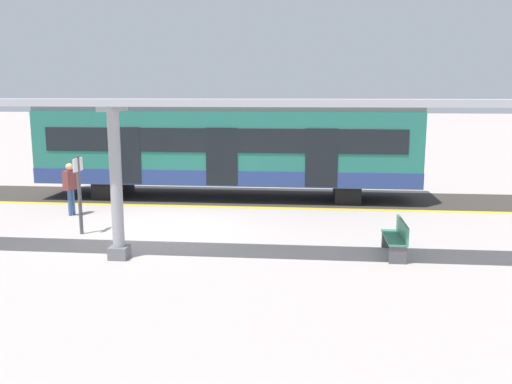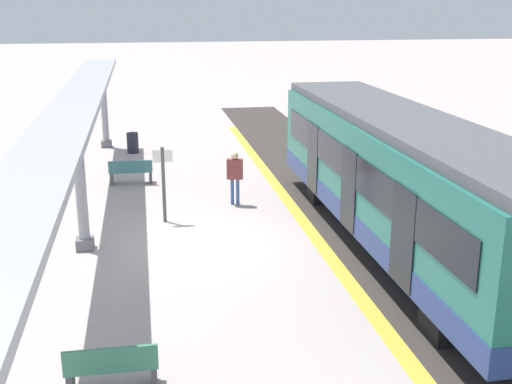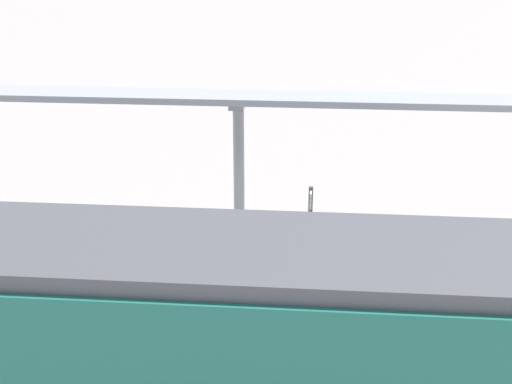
{
  "view_description": "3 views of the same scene",
  "coord_description": "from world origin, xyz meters",
  "px_view_note": "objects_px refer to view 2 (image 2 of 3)",
  "views": [
    {
      "loc": [
        15.04,
        4.35,
        3.92
      ],
      "look_at": [
        1.34,
        2.97,
        1.39
      ],
      "focal_mm": 38.37,
      "sensor_mm": 36.0,
      "label": 1
    },
    {
      "loc": [
        1.27,
        15.98,
        6.13
      ],
      "look_at": [
        -1.14,
        2.28,
        2.03
      ],
      "focal_mm": 45.54,
      "sensor_mm": 36.0,
      "label": 2
    },
    {
      "loc": [
        -13.2,
        -2.0,
        7.38
      ],
      "look_at": [
        0.79,
        -0.77,
        2.03
      ],
      "focal_mm": 47.38,
      "sensor_mm": 36.0,
      "label": 3
    }
  ],
  "objects_px": {
    "trash_bin": "(133,143)",
    "passenger_waiting_near_edge": "(235,172)",
    "bench_near_end": "(131,172)",
    "platform_info_sign": "(163,177)",
    "train_near_carriage": "(399,181)",
    "bench_mid_platform": "(112,368)",
    "canopy_pillar_second": "(80,181)",
    "canopy_pillar_nearest": "(104,105)"
  },
  "relations": [
    {
      "from": "train_near_carriage",
      "to": "platform_info_sign",
      "type": "height_order",
      "value": "train_near_carriage"
    },
    {
      "from": "platform_info_sign",
      "to": "canopy_pillar_nearest",
      "type": "bearing_deg",
      "value": -78.65
    },
    {
      "from": "passenger_waiting_near_edge",
      "to": "bench_near_end",
      "type": "bearing_deg",
      "value": -42.8
    },
    {
      "from": "passenger_waiting_near_edge",
      "to": "canopy_pillar_nearest",
      "type": "bearing_deg",
      "value": -64.83
    },
    {
      "from": "train_near_carriage",
      "to": "bench_mid_platform",
      "type": "distance_m",
      "value": 8.76
    },
    {
      "from": "train_near_carriage",
      "to": "bench_near_end",
      "type": "bearing_deg",
      "value": -48.22
    },
    {
      "from": "canopy_pillar_second",
      "to": "bench_mid_platform",
      "type": "distance_m",
      "value": 6.82
    },
    {
      "from": "canopy_pillar_nearest",
      "to": "passenger_waiting_near_edge",
      "type": "bearing_deg",
      "value": 115.17
    },
    {
      "from": "bench_mid_platform",
      "to": "trash_bin",
      "type": "bearing_deg",
      "value": -90.71
    },
    {
      "from": "platform_info_sign",
      "to": "canopy_pillar_second",
      "type": "bearing_deg",
      "value": 41.07
    },
    {
      "from": "canopy_pillar_nearest",
      "to": "bench_mid_platform",
      "type": "height_order",
      "value": "canopy_pillar_nearest"
    },
    {
      "from": "trash_bin",
      "to": "passenger_waiting_near_edge",
      "type": "bearing_deg",
      "value": 112.02
    },
    {
      "from": "train_near_carriage",
      "to": "canopy_pillar_second",
      "type": "bearing_deg",
      "value": -10.22
    },
    {
      "from": "passenger_waiting_near_edge",
      "to": "train_near_carriage",
      "type": "bearing_deg",
      "value": 127.62
    },
    {
      "from": "train_near_carriage",
      "to": "canopy_pillar_second",
      "type": "distance_m",
      "value": 7.97
    },
    {
      "from": "bench_near_end",
      "to": "train_near_carriage",
      "type": "bearing_deg",
      "value": 131.78
    },
    {
      "from": "train_near_carriage",
      "to": "platform_info_sign",
      "type": "distance_m",
      "value": 6.61
    },
    {
      "from": "bench_near_end",
      "to": "passenger_waiting_near_edge",
      "type": "bearing_deg",
      "value": 137.2
    },
    {
      "from": "trash_bin",
      "to": "train_near_carriage",
      "type": "bearing_deg",
      "value": 118.27
    },
    {
      "from": "bench_near_end",
      "to": "platform_info_sign",
      "type": "bearing_deg",
      "value": 103.14
    },
    {
      "from": "canopy_pillar_second",
      "to": "trash_bin",
      "type": "height_order",
      "value": "canopy_pillar_second"
    },
    {
      "from": "canopy_pillar_second",
      "to": "passenger_waiting_near_edge",
      "type": "distance_m",
      "value": 5.4
    },
    {
      "from": "train_near_carriage",
      "to": "trash_bin",
      "type": "distance_m",
      "value": 14.2
    },
    {
      "from": "train_near_carriage",
      "to": "platform_info_sign",
      "type": "relative_size",
      "value": 6.28
    },
    {
      "from": "trash_bin",
      "to": "passenger_waiting_near_edge",
      "type": "xyz_separation_m",
      "value": [
        -3.2,
        7.91,
        0.63
      ]
    },
    {
      "from": "passenger_waiting_near_edge",
      "to": "bench_mid_platform",
      "type": "bearing_deg",
      "value": 70.64
    },
    {
      "from": "canopy_pillar_second",
      "to": "platform_info_sign",
      "type": "distance_m",
      "value": 2.85
    },
    {
      "from": "train_near_carriage",
      "to": "bench_near_end",
      "type": "relative_size",
      "value": 9.16
    },
    {
      "from": "canopy_pillar_nearest",
      "to": "bench_near_end",
      "type": "relative_size",
      "value": 2.39
    },
    {
      "from": "canopy_pillar_nearest",
      "to": "trash_bin",
      "type": "xyz_separation_m",
      "value": [
        -1.15,
        1.34,
        -1.4
      ]
    },
    {
      "from": "canopy_pillar_second",
      "to": "trash_bin",
      "type": "bearing_deg",
      "value": -95.94
    },
    {
      "from": "canopy_pillar_nearest",
      "to": "canopy_pillar_second",
      "type": "relative_size",
      "value": 1.0
    },
    {
      "from": "bench_mid_platform",
      "to": "platform_info_sign",
      "type": "xyz_separation_m",
      "value": [
        -1.18,
        -8.45,
        0.89
      ]
    },
    {
      "from": "canopy_pillar_nearest",
      "to": "bench_near_end",
      "type": "distance_m",
      "value": 6.5
    },
    {
      "from": "trash_bin",
      "to": "platform_info_sign",
      "type": "height_order",
      "value": "platform_info_sign"
    },
    {
      "from": "train_near_carriage",
      "to": "trash_bin",
      "type": "xyz_separation_m",
      "value": [
        6.69,
        -12.44,
        -1.41
      ]
    },
    {
      "from": "passenger_waiting_near_edge",
      "to": "trash_bin",
      "type": "bearing_deg",
      "value": -67.98
    },
    {
      "from": "train_near_carriage",
      "to": "bench_mid_platform",
      "type": "bearing_deg",
      "value": 36.94
    },
    {
      "from": "train_near_carriage",
      "to": "bench_mid_platform",
      "type": "xyz_separation_m",
      "value": [
        6.91,
        5.2,
        -1.39
      ]
    },
    {
      "from": "train_near_carriage",
      "to": "passenger_waiting_near_edge",
      "type": "relative_size",
      "value": 8.18
    },
    {
      "from": "train_near_carriage",
      "to": "canopy_pillar_second",
      "type": "height_order",
      "value": "canopy_pillar_second"
    },
    {
      "from": "train_near_carriage",
      "to": "bench_mid_platform",
      "type": "height_order",
      "value": "train_near_carriage"
    }
  ]
}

